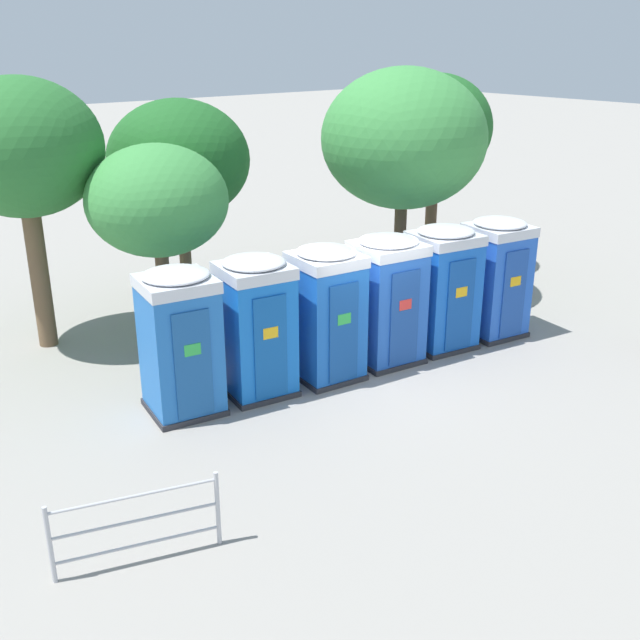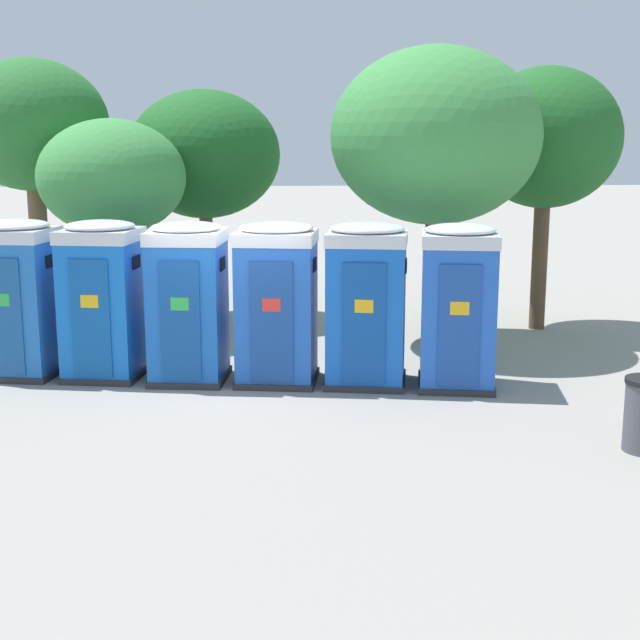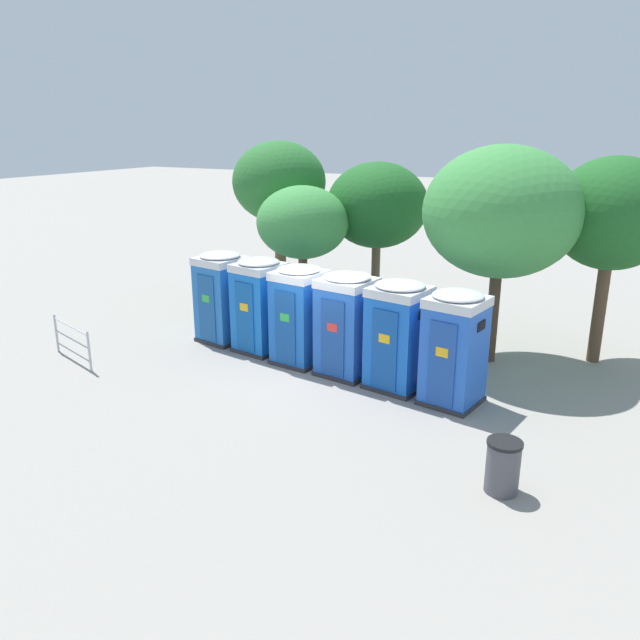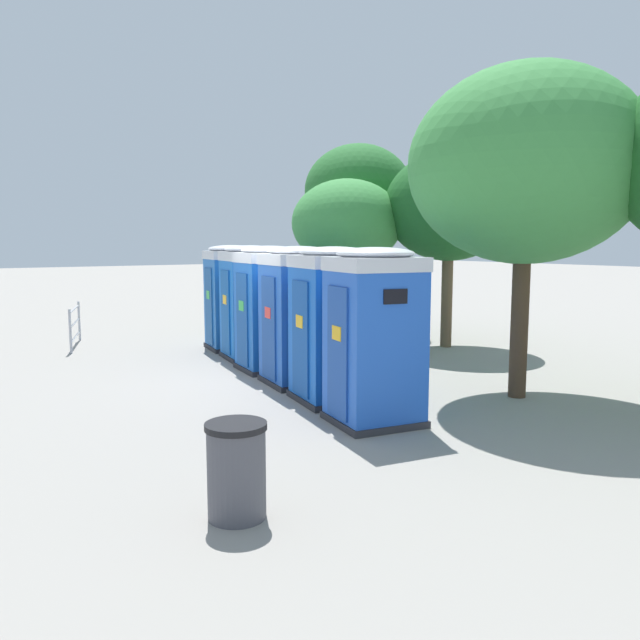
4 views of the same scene
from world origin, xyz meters
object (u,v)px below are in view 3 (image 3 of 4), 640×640
object	(u,v)px
portapotty_5	(454,348)
street_tree_1	(613,215)
street_tree_0	(377,206)
street_tree_3	(279,183)
portapotty_2	(299,314)
trash_can	(503,466)
portapotty_4	(398,335)
street_tree_4	(303,223)
portapotty_3	(346,324)
event_barrier	(72,340)
portapotty_0	(222,297)
portapotty_1	(259,305)
street_tree_2	(501,212)

from	to	relation	value
portapotty_5	street_tree_1	bearing A→B (deg)	59.16
street_tree_0	street_tree_1	xyz separation A→B (m)	(6.76, -1.44, 0.32)
street_tree_1	street_tree_3	size ratio (longest dim) A/B	0.96
portapotty_2	trash_can	bearing A→B (deg)	-31.26
street_tree_1	street_tree_0	bearing A→B (deg)	167.97
portapotty_4	trash_can	distance (m)	4.61
portapotty_4	street_tree_0	xyz separation A→B (m)	(-2.87, 5.41, 2.18)
portapotty_5	street_tree_4	size ratio (longest dim) A/B	0.61
portapotty_3	portapotty_4	world-z (taller)	same
portapotty_4	event_barrier	world-z (taller)	portapotty_4
portapotty_2	portapotty_3	bearing A→B (deg)	-6.33
street_tree_0	trash_can	world-z (taller)	street_tree_0
portapotty_3	portapotty_0	bearing A→B (deg)	171.27
portapotty_4	portapotty_0	bearing A→B (deg)	171.62
street_tree_0	trash_can	distance (m)	10.97
portapotty_2	street_tree_1	world-z (taller)	street_tree_1
street_tree_4	portapotty_3	bearing A→B (deg)	-47.10
portapotty_4	street_tree_0	size ratio (longest dim) A/B	0.53
street_tree_0	event_barrier	distance (m)	9.75
trash_can	portapotty_1	bearing A→B (deg)	152.03
portapotty_1	street_tree_0	bearing A→B (deg)	74.77
portapotty_2	trash_can	distance (m)	6.99
portapotty_5	street_tree_2	world-z (taller)	street_tree_2
street_tree_1	street_tree_3	xyz separation A→B (m)	(-10.21, 1.24, 0.24)
portapotty_4	street_tree_2	distance (m)	4.04
portapotty_0	event_barrier	world-z (taller)	portapotty_0
trash_can	portapotty_0	bearing A→B (deg)	154.85
street_tree_4	event_barrier	size ratio (longest dim) A/B	2.12
portapotty_1	street_tree_4	distance (m)	3.37
portapotty_4	street_tree_4	world-z (taller)	street_tree_4
portapotty_3	street_tree_2	world-z (taller)	street_tree_2
street_tree_1	street_tree_4	distance (m)	8.39
portapotty_2	event_barrier	xyz separation A→B (m)	(-5.20, -2.70, -0.72)
portapotty_3	street_tree_2	bearing A→B (deg)	41.59
portapotty_2	street_tree_4	distance (m)	3.97
portapotty_5	street_tree_0	distance (m)	7.40
portapotty_0	trash_can	xyz separation A→B (m)	(8.71, -4.09, -0.82)
portapotty_0	street_tree_3	distance (m)	5.23
portapotty_2	portapotty_3	world-z (taller)	same
street_tree_3	trash_can	size ratio (longest dim) A/B	5.84
portapotty_2	street_tree_3	xyz separation A→B (m)	(-3.52, 4.87, 2.74)
street_tree_2	street_tree_4	world-z (taller)	street_tree_2
street_tree_2	event_barrier	xyz separation A→B (m)	(-9.49, -5.12, -3.26)
portapotty_4	portapotty_5	world-z (taller)	same
portapotty_2	event_barrier	distance (m)	5.90
portapotty_3	event_barrier	size ratio (longest dim) A/B	1.29
portapotty_0	event_barrier	distance (m)	4.07
portapotty_3	trash_can	size ratio (longest dim) A/B	2.75
street_tree_2	trash_can	distance (m)	7.09
street_tree_1	portapotty_0	bearing A→B (deg)	-161.60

